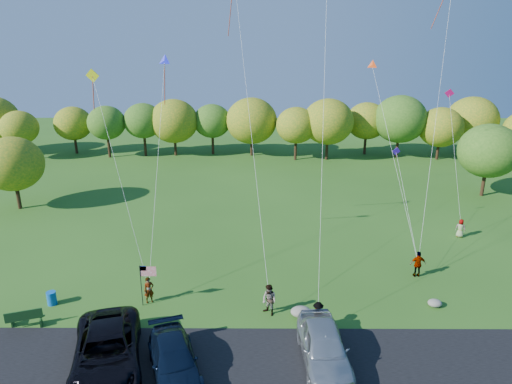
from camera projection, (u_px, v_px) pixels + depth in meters
ground at (244, 319)px, 26.55m from camera, size 140.00×140.00×0.00m
asphalt_lane at (241, 365)px, 22.75m from camera, size 44.00×6.00×0.06m
treeline at (274, 126)px, 59.21m from camera, size 75.25×28.14×8.33m
minivan_dark at (107, 351)px, 22.23m from camera, size 4.82×7.49×1.92m
minivan_navy at (174, 360)px, 21.93m from camera, size 3.76×5.70×1.53m
minivan_silver at (324, 346)px, 22.62m from camera, size 2.55×5.66×1.89m
flyer_a at (149, 290)px, 27.97m from camera, size 0.73×0.64×1.69m
flyer_b at (269, 300)px, 26.69m from camera, size 1.18×1.17×1.92m
flyer_c at (318, 315)px, 25.51m from camera, size 1.08×0.66×1.61m
flyer_d at (418, 264)px, 30.99m from camera, size 1.10×0.47×1.86m
flyer_e at (460, 228)px, 37.22m from camera, size 0.89×0.79×1.54m
park_bench at (25, 318)px, 25.65m from camera, size 1.89×0.92×1.08m
trash_barrel at (52, 298)px, 27.88m from camera, size 0.56×0.56×0.84m
flag_assembly at (145, 276)px, 27.24m from camera, size 1.00×0.65×2.71m
boulder_near at (301, 312)px, 26.70m from camera, size 1.20×0.94×0.60m
boulder_far at (435, 303)px, 27.72m from camera, size 0.85×0.71×0.44m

